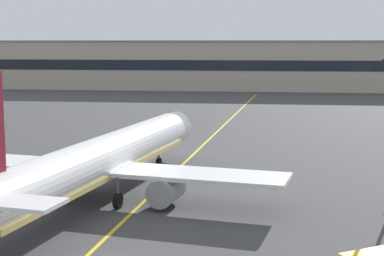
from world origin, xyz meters
The scene contains 4 objects.
taxiway_centreline centered at (0.00, 30.00, 0.00)m, with size 0.30×180.00×0.01m, color yellow.
airliner_foreground centered at (-5.04, 14.67, 3.37)m, with size 32.34×41.31×11.65m.
safety_cone_by_nose_gear centered at (-5.10, 31.90, 0.26)m, with size 0.44×0.44×0.55m.
terminal_building centered at (-5.18, 132.33, 6.86)m, with size 132.75×12.40×13.70m.
Camera 1 is at (8.81, -33.19, 13.46)m, focal length 55.48 mm.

